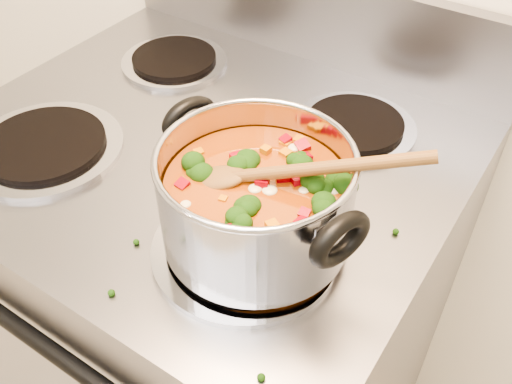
% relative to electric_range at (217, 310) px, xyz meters
% --- Properties ---
extents(electric_range, '(0.78, 0.71, 1.08)m').
position_rel_electric_range_xyz_m(electric_range, '(0.00, 0.00, 0.00)').
color(electric_range, gray).
rests_on(electric_range, ground).
extents(stockpot, '(0.30, 0.23, 0.14)m').
position_rel_electric_range_xyz_m(stockpot, '(0.19, -0.14, 0.53)').
color(stockpot, '#A4A4AC').
rests_on(stockpot, electric_range).
extents(wooden_spoon, '(0.26, 0.14, 0.09)m').
position_rel_electric_range_xyz_m(wooden_spoon, '(0.20, -0.13, 0.57)').
color(wooden_spoon, brown).
rests_on(wooden_spoon, stockpot).
extents(cooktop_crumbs, '(0.29, 0.14, 0.01)m').
position_rel_electric_range_xyz_m(cooktop_crumbs, '(0.06, -0.06, 0.46)').
color(cooktop_crumbs, black).
rests_on(cooktop_crumbs, electric_range).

